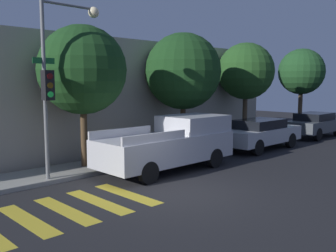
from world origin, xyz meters
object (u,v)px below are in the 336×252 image
at_px(traffic_light_pole, 58,67).
at_px(tree_near_corner, 82,70).
at_px(tree_midblock, 183,71).
at_px(pickup_truck, 172,143).
at_px(tree_far_end, 246,71).
at_px(tree_behind_truck, 302,72).
at_px(sedan_middle, 315,124).
at_px(sedan_near_corner, 261,133).

height_order(traffic_light_pole, tree_near_corner, traffic_light_pole).
distance_m(traffic_light_pole, tree_midblock, 6.60).
distance_m(pickup_truck, tree_midblock, 4.45).
bearing_deg(tree_near_corner, tree_far_end, 0.00).
xyz_separation_m(traffic_light_pole, tree_behind_truck, (17.82, 0.87, 0.24)).
relative_size(tree_far_end, tree_behind_truck, 0.98).
bearing_deg(tree_far_end, tree_behind_truck, 0.00).
bearing_deg(sedan_middle, tree_near_corner, 171.27).
bearing_deg(tree_near_corner, sedan_near_corner, -14.66).
distance_m(sedan_middle, tree_near_corner, 14.41).
bearing_deg(tree_far_end, traffic_light_pole, -175.63).
relative_size(traffic_light_pole, tree_midblock, 1.06).
height_order(sedan_near_corner, tree_far_end, tree_far_end).
relative_size(tree_midblock, tree_behind_truck, 1.00).
bearing_deg(tree_near_corner, sedan_middle, -8.73).
relative_size(traffic_light_pole, tree_far_end, 1.08).
height_order(traffic_light_pole, sedan_middle, traffic_light_pole).
distance_m(sedan_near_corner, sedan_middle, 5.77).
bearing_deg(tree_behind_truck, tree_midblock, 180.00).
xyz_separation_m(traffic_light_pole, tree_near_corner, (1.39, 0.87, -0.05)).
height_order(sedan_near_corner, sedan_middle, sedan_near_corner).
bearing_deg(sedan_middle, tree_midblock, 166.33).
height_order(tree_far_end, tree_behind_truck, tree_behind_truck).
bearing_deg(pickup_truck, sedan_near_corner, 0.00).
bearing_deg(traffic_light_pole, tree_behind_truck, 2.81).
bearing_deg(tree_near_corner, tree_midblock, 0.00).
xyz_separation_m(traffic_light_pole, tree_midblock, (6.54, 0.87, 0.02)).
height_order(traffic_light_pole, tree_midblock, traffic_light_pole).
bearing_deg(sedan_middle, tree_behind_truck, 41.14).
relative_size(sedan_near_corner, sedan_middle, 1.09).
bearing_deg(traffic_light_pole, sedan_middle, -4.73).
relative_size(traffic_light_pole, tree_behind_truck, 1.06).
bearing_deg(tree_near_corner, pickup_truck, -42.99).
xyz_separation_m(sedan_middle, tree_midblock, (-8.82, 2.15, 2.86)).
bearing_deg(tree_midblock, tree_far_end, 0.00).
height_order(tree_midblock, tree_behind_truck, tree_behind_truck).
xyz_separation_m(sedan_near_corner, tree_midblock, (-3.05, 2.15, 2.85)).
bearing_deg(tree_midblock, sedan_middle, -13.67).
height_order(sedan_middle, tree_near_corner, tree_near_corner).
bearing_deg(sedan_near_corner, tree_far_end, 49.41).
bearing_deg(sedan_near_corner, sedan_middle, 0.00).
xyz_separation_m(sedan_middle, tree_behind_truck, (2.46, 2.15, 3.08)).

